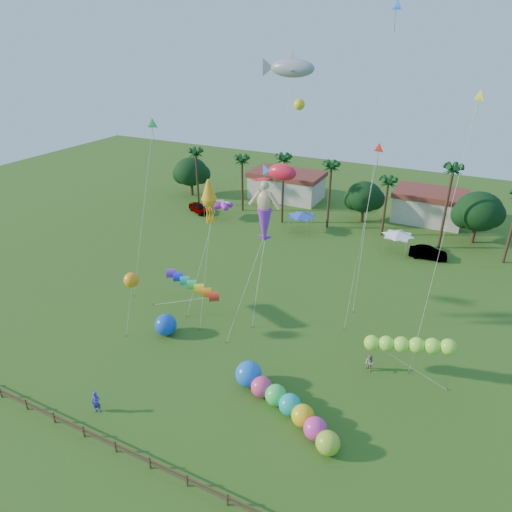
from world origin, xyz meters
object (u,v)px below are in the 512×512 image
at_px(car_b, 428,253).
at_px(blue_ball, 166,325).
at_px(spectator_b, 369,363).
at_px(car_a, 199,208).
at_px(caterpillar_inflatable, 282,401).
at_px(spectator_a, 96,402).

distance_m(car_b, blue_ball, 35.37).
bearing_deg(blue_ball, car_b, 54.75).
height_order(car_b, blue_ball, blue_ball).
bearing_deg(spectator_b, blue_ball, -130.66).
xyz_separation_m(car_a, caterpillar_inflatable, (29.81, -34.14, 0.16)).
bearing_deg(car_a, blue_ball, -123.96).
xyz_separation_m(car_b, blue_ball, (-20.41, -28.89, 0.28)).
relative_size(spectator_b, blue_ball, 0.78).
distance_m(car_b, caterpillar_inflatable, 33.68).
bearing_deg(car_b, blue_ball, 138.58).
bearing_deg(blue_ball, caterpillar_inflatable, -16.58).
bearing_deg(car_b, car_a, 82.15).
distance_m(spectator_a, caterpillar_inflatable, 14.30).
bearing_deg(caterpillar_inflatable, car_a, 154.37).
height_order(car_b, spectator_b, spectator_b).
height_order(car_a, caterpillar_inflatable, caterpillar_inflatable).
xyz_separation_m(car_b, spectator_a, (-19.02, -39.59, 0.15)).
bearing_deg(blue_ball, car_a, 117.66).
height_order(car_b, spectator_a, spectator_a).
relative_size(car_a, car_b, 0.95).
distance_m(car_a, blue_ball, 33.80).
distance_m(caterpillar_inflatable, blue_ball, 14.74).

